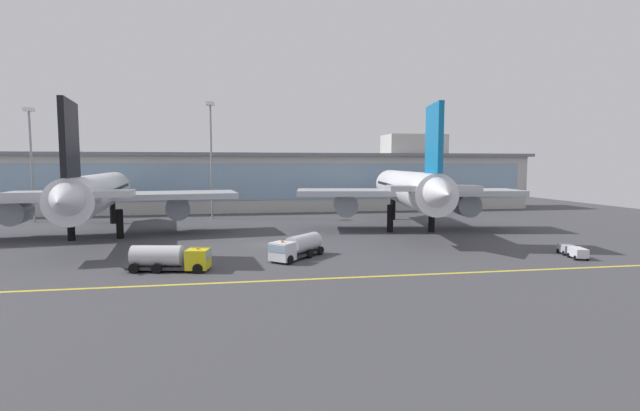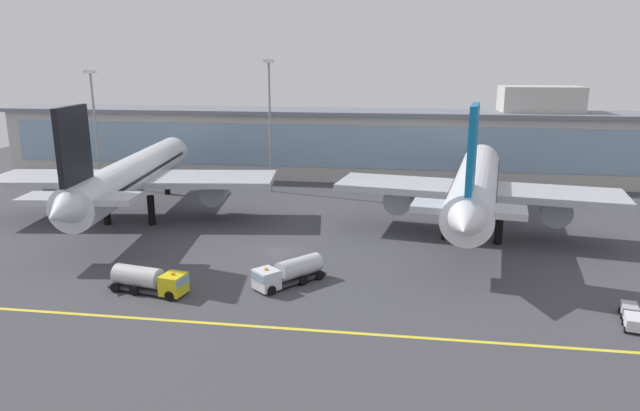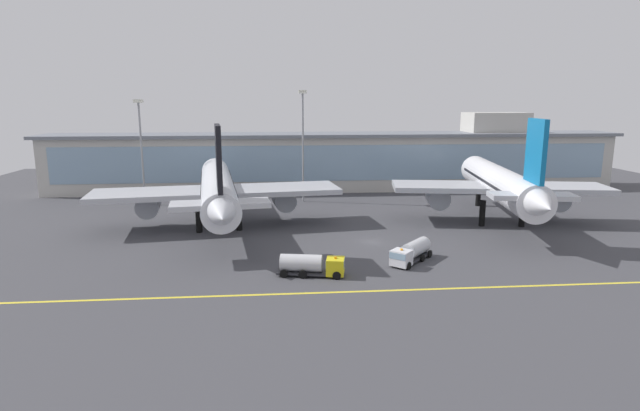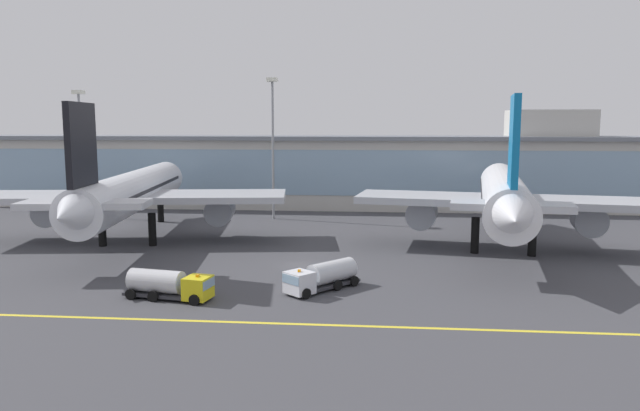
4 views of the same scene
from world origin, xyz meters
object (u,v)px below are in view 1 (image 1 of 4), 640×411
at_px(airliner_near_left, 98,193).
at_px(baggage_tug_near, 172,258).
at_px(service_truck_far, 573,251).
at_px(apron_light_mast_west, 31,148).
at_px(airliner_near_right, 408,189).
at_px(apron_light_mast_centre, 211,144).
at_px(fuel_tanker_truck, 296,247).

relative_size(airliner_near_left, baggage_tug_near, 6.00).
distance_m(airliner_near_left, service_truck_far, 71.67).
xyz_separation_m(service_truck_far, apron_light_mast_west, (-84.26, 51.35, 14.52)).
height_order(airliner_near_left, airliner_near_right, airliner_near_right).
bearing_deg(apron_light_mast_west, airliner_near_right, -18.27).
bearing_deg(apron_light_mast_west, baggage_tug_near, -56.03).
bearing_deg(service_truck_far, airliner_near_left, -100.63).
relative_size(baggage_tug_near, apron_light_mast_centre, 0.37).
xyz_separation_m(airliner_near_left, airliner_near_right, (53.15, -1.11, 0.26)).
xyz_separation_m(fuel_tanker_truck, service_truck_far, (35.33, -4.88, -0.72)).
distance_m(fuel_tanker_truck, baggage_tug_near, 15.24).
bearing_deg(airliner_near_right, baggage_tug_near, 135.02).
height_order(airliner_near_left, service_truck_far, airliner_near_left).
relative_size(fuel_tanker_truck, apron_light_mast_west, 0.36).
bearing_deg(fuel_tanker_truck, airliner_near_left, -87.01).
bearing_deg(fuel_tanker_truck, apron_light_mast_west, -92.16).
bearing_deg(airliner_near_left, apron_light_mast_west, 32.31).
bearing_deg(fuel_tanker_truck, apron_light_mast_centre, -123.13).
relative_size(airliner_near_right, fuel_tanker_truck, 6.17).
bearing_deg(apron_light_mast_west, airliner_near_left, -50.21).
relative_size(airliner_near_left, service_truck_far, 9.67).
relative_size(airliner_near_right, service_truck_far, 8.94).
height_order(baggage_tug_near, apron_light_mast_centre, apron_light_mast_centre).
bearing_deg(apron_light_mast_centre, apron_light_mast_west, -179.18).
height_order(airliner_near_right, apron_light_mast_west, apron_light_mast_west).
bearing_deg(airliner_near_left, baggage_tug_near, -158.82).
distance_m(fuel_tanker_truck, service_truck_far, 35.67).
relative_size(airliner_near_right, apron_light_mast_centre, 2.04).
relative_size(service_truck_far, apron_light_mast_centre, 0.23).
height_order(airliner_near_right, fuel_tanker_truck, airliner_near_right).
height_order(airliner_near_left, apron_light_mast_centre, apron_light_mast_centre).
distance_m(baggage_tug_near, apron_light_mast_west, 63.08).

